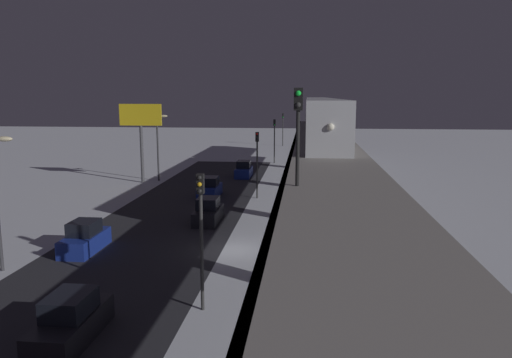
# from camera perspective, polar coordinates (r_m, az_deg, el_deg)

# --- Properties ---
(ground_plane) EXTENTS (240.00, 240.00, 0.00)m
(ground_plane) POSITION_cam_1_polar(r_m,az_deg,el_deg) (31.92, -2.74, -8.27)
(ground_plane) COLOR silver
(avenue_asphalt) EXTENTS (11.00, 84.86, 0.01)m
(avenue_asphalt) POSITION_cam_1_polar(r_m,az_deg,el_deg) (33.37, -13.35, -7.72)
(avenue_asphalt) COLOR #28282D
(avenue_asphalt) RESTS_ON ground_plane
(elevated_railway) EXTENTS (5.00, 84.86, 6.13)m
(elevated_railway) POSITION_cam_1_polar(r_m,az_deg,el_deg) (30.40, 8.28, 0.94)
(elevated_railway) COLOR gray
(elevated_railway) RESTS_ON ground_plane
(subway_train) EXTENTS (2.94, 55.47, 3.40)m
(subway_train) POSITION_cam_1_polar(r_m,az_deg,el_deg) (57.02, 7.34, 7.65)
(subway_train) COLOR #B7BABF
(subway_train) RESTS_ON elevated_railway
(rail_signal) EXTENTS (0.36, 0.41, 4.00)m
(rail_signal) POSITION_cam_1_polar(r_m,az_deg,el_deg) (20.08, 4.90, 6.87)
(rail_signal) COLOR black
(rail_signal) RESTS_ON elevated_railway
(sedan_blue) EXTENTS (1.80, 4.30, 1.97)m
(sedan_blue) POSITION_cam_1_polar(r_m,az_deg,el_deg) (48.39, -5.39, -1.14)
(sedan_blue) COLOR navy
(sedan_blue) RESTS_ON ground_plane
(sedan_black) EXTENTS (1.80, 4.19, 1.97)m
(sedan_black) POSITION_cam_1_polar(r_m,az_deg,el_deg) (38.73, -5.57, -3.86)
(sedan_black) COLOR black
(sedan_black) RESTS_ON ground_plane
(sedan_black_2) EXTENTS (1.80, 4.57, 1.97)m
(sedan_black_2) POSITION_cam_1_polar(r_m,az_deg,el_deg) (22.00, -20.67, -15.20)
(sedan_black_2) COLOR black
(sedan_black_2) RESTS_ON ground_plane
(sedan_blue_2) EXTENTS (1.80, 4.20, 1.97)m
(sedan_blue_2) POSITION_cam_1_polar(r_m,az_deg,el_deg) (33.39, -19.24, -6.58)
(sedan_blue_2) COLOR navy
(sedan_blue_2) RESTS_ON ground_plane
(sedan_blue_3) EXTENTS (1.80, 4.31, 1.97)m
(sedan_blue_3) POSITION_cam_1_polar(r_m,az_deg,el_deg) (60.08, -1.43, 1.01)
(sedan_blue_3) COLOR navy
(sedan_blue_3) RESTS_ON ground_plane
(traffic_light_near) EXTENTS (0.32, 0.44, 6.40)m
(traffic_light_near) POSITION_cam_1_polar(r_m,az_deg,el_deg) (22.34, -6.39, -4.98)
(traffic_light_near) COLOR #2D2D2D
(traffic_light_near) RESTS_ON ground_plane
(traffic_light_mid) EXTENTS (0.32, 0.44, 6.40)m
(traffic_light_mid) POSITION_cam_1_polar(r_m,az_deg,el_deg) (46.99, 0.13, 2.78)
(traffic_light_mid) COLOR #2D2D2D
(traffic_light_mid) RESTS_ON ground_plane
(traffic_light_far) EXTENTS (0.32, 0.44, 6.40)m
(traffic_light_far) POSITION_cam_1_polar(r_m,az_deg,el_deg) (72.11, 2.15, 5.17)
(traffic_light_far) COLOR #2D2D2D
(traffic_light_far) RESTS_ON ground_plane
(traffic_light_distant) EXTENTS (0.32, 0.44, 6.40)m
(traffic_light_distant) POSITION_cam_1_polar(r_m,az_deg,el_deg) (97.32, 3.13, 6.32)
(traffic_light_distant) COLOR #2D2D2D
(traffic_light_distant) RESTS_ON ground_plane
(commercial_billboard) EXTENTS (4.80, 0.36, 8.90)m
(commercial_billboard) POSITION_cam_1_polar(r_m,az_deg,el_deg) (56.99, -13.22, 6.39)
(commercial_billboard) COLOR #4C4C51
(commercial_billboard) RESTS_ON ground_plane
(street_lamp_far) EXTENTS (1.35, 0.44, 7.65)m
(street_lamp_far) POSITION_cam_1_polar(r_m,az_deg,el_deg) (57.76, -11.13, 4.50)
(street_lamp_far) COLOR #38383D
(street_lamp_far) RESTS_ON ground_plane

